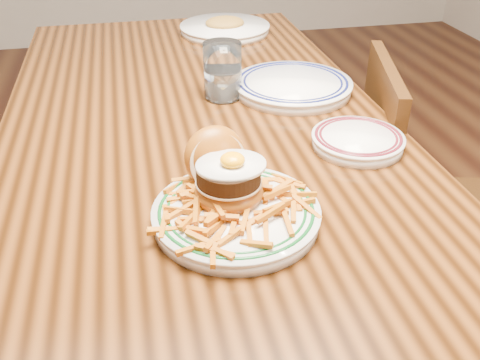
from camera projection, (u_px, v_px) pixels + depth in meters
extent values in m
plane|color=black|center=(207.00, 343.00, 1.60)|extent=(6.00, 6.00, 0.00)
cube|color=black|center=(196.00, 125.00, 1.22)|extent=(0.85, 1.60, 0.05)
cylinder|color=black|center=(74.00, 139.00, 1.96)|extent=(0.07, 0.07, 0.70)
cylinder|color=black|center=(266.00, 121.00, 2.09)|extent=(0.07, 0.07, 0.70)
cube|color=#381D0B|center=(430.00, 218.00, 1.47)|extent=(0.48, 0.48, 0.04)
cube|color=#381D0B|center=(377.00, 144.00, 1.36)|extent=(0.13, 0.38, 0.41)
cylinder|color=#381D0B|center=(458.00, 242.00, 1.71)|extent=(0.04, 0.04, 0.38)
cylinder|color=#381D0B|center=(354.00, 238.00, 1.73)|extent=(0.04, 0.04, 0.38)
cylinder|color=#381D0B|center=(368.00, 314.00, 1.45)|extent=(0.04, 0.04, 0.38)
cylinder|color=white|center=(236.00, 217.00, 0.86)|extent=(0.26, 0.26, 0.02)
cylinder|color=white|center=(236.00, 210.00, 0.85)|extent=(0.27, 0.27, 0.01)
torus|color=#0D481A|center=(236.00, 209.00, 0.85)|extent=(0.25, 0.25, 0.01)
torus|color=#0D481A|center=(236.00, 209.00, 0.85)|extent=(0.22, 0.22, 0.01)
ellipsoid|color=#8F5312|center=(229.00, 192.00, 0.87)|extent=(0.11, 0.11, 0.05)
cylinder|color=#E2BB8D|center=(229.00, 182.00, 0.86)|extent=(0.11, 0.11, 0.00)
cylinder|color=black|center=(229.00, 174.00, 0.85)|extent=(0.10, 0.10, 0.03)
ellipsoid|color=white|center=(231.00, 165.00, 0.84)|extent=(0.11, 0.09, 0.01)
ellipsoid|color=#FF9E05|center=(232.00, 160.00, 0.83)|extent=(0.04, 0.04, 0.02)
ellipsoid|color=#8F5312|center=(215.00, 157.00, 0.90)|extent=(0.12, 0.11, 0.12)
cylinder|color=#E2BB8D|center=(219.00, 162.00, 0.89)|extent=(0.10, 0.05, 0.09)
cylinder|color=white|center=(357.00, 143.00, 1.07)|extent=(0.18, 0.18, 0.02)
cylinder|color=white|center=(358.00, 137.00, 1.06)|extent=(0.18, 0.18, 0.01)
torus|color=#53131D|center=(358.00, 136.00, 1.06)|extent=(0.17, 0.17, 0.01)
torus|color=#53131D|center=(358.00, 136.00, 1.06)|extent=(0.16, 0.16, 0.01)
cube|color=silver|center=(366.00, 133.00, 1.08)|extent=(0.08, 0.10, 0.00)
cylinder|color=white|center=(292.00, 88.00, 1.31)|extent=(0.28, 0.28, 0.02)
cylinder|color=white|center=(293.00, 82.00, 1.30)|extent=(0.29, 0.29, 0.01)
torus|color=#0F144D|center=(293.00, 81.00, 1.30)|extent=(0.27, 0.27, 0.01)
torus|color=#0F144D|center=(293.00, 81.00, 1.30)|extent=(0.24, 0.24, 0.01)
cylinder|color=white|center=(223.00, 71.00, 1.25)|extent=(0.09, 0.09, 0.13)
cylinder|color=silver|center=(223.00, 83.00, 1.27)|extent=(0.08, 0.08, 0.06)
cylinder|color=white|center=(225.00, 30.00, 1.72)|extent=(0.28, 0.28, 0.02)
cylinder|color=white|center=(225.00, 26.00, 1.72)|extent=(0.29, 0.29, 0.01)
ellipsoid|color=#B18132|center=(225.00, 23.00, 1.71)|extent=(0.13, 0.10, 0.04)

